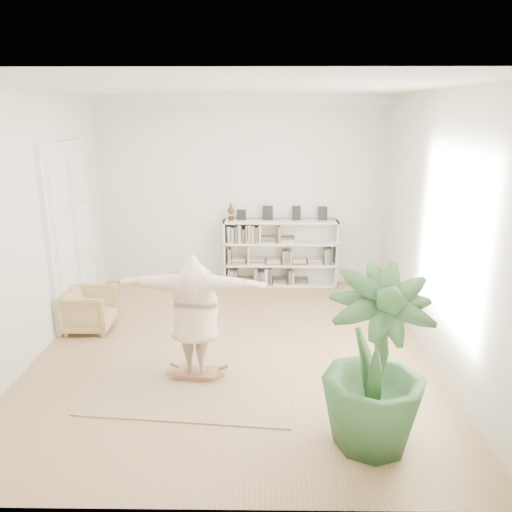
{
  "coord_description": "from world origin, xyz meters",
  "views": [
    {
      "loc": [
        0.4,
        -6.52,
        3.32
      ],
      "look_at": [
        0.31,
        0.4,
        1.3
      ],
      "focal_mm": 35.0,
      "sensor_mm": 36.0,
      "label": 1
    }
  ],
  "objects": [
    {
      "name": "room_shell",
      "position": [
        0.0,
        2.94,
        3.51
      ],
      "size": [
        6.0,
        6.0,
        6.0
      ],
      "color": "silver",
      "rests_on": "floor"
    },
    {
      "name": "floor",
      "position": [
        0.0,
        0.0,
        0.0
      ],
      "size": [
        6.0,
        6.0,
        0.0
      ],
      "primitive_type": "plane",
      "color": "#967A4D",
      "rests_on": "ground"
    },
    {
      "name": "rocker_board",
      "position": [
        -0.44,
        -0.77,
        0.07
      ],
      "size": [
        0.55,
        0.36,
        0.11
      ],
      "rotation": [
        0.0,
        0.0,
        -0.09
      ],
      "color": "olive",
      "rests_on": "rug"
    },
    {
      "name": "houseplant",
      "position": [
        1.52,
        -2.07,
        0.93
      ],
      "size": [
        1.11,
        1.11,
        1.87
      ],
      "primitive_type": "imported",
      "rotation": [
        0.0,
        0.0,
        0.06
      ],
      "color": "#2E572B",
      "rests_on": "floor"
    },
    {
      "name": "rug",
      "position": [
        -0.44,
        -0.77,
        0.01
      ],
      "size": [
        2.67,
        2.22,
        0.02
      ],
      "primitive_type": "cube",
      "rotation": [
        0.0,
        0.0,
        -0.09
      ],
      "color": "tan",
      "rests_on": "floor"
    },
    {
      "name": "bookshelf",
      "position": [
        0.74,
        2.82,
        0.64
      ],
      "size": [
        2.2,
        0.35,
        1.64
      ],
      "color": "silver",
      "rests_on": "floor"
    },
    {
      "name": "doors",
      "position": [
        -2.7,
        1.3,
        1.4
      ],
      "size": [
        0.09,
        1.78,
        2.92
      ],
      "color": "white",
      "rests_on": "floor"
    },
    {
      "name": "armchair",
      "position": [
        -2.3,
        0.68,
        0.33
      ],
      "size": [
        0.73,
        0.71,
        0.66
      ],
      "primitive_type": "imported",
      "rotation": [
        0.0,
        0.0,
        1.58
      ],
      "color": "tan",
      "rests_on": "floor"
    },
    {
      "name": "person",
      "position": [
        -0.44,
        -0.77,
        0.91
      ],
      "size": [
        1.96,
        0.7,
        1.56
      ],
      "primitive_type": "imported",
      "rotation": [
        0.0,
        0.0,
        3.05
      ],
      "color": "beige",
      "rests_on": "rocker_board"
    }
  ]
}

